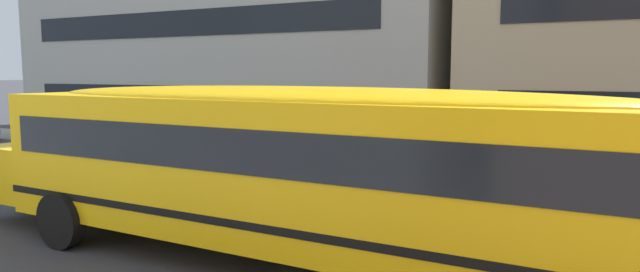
# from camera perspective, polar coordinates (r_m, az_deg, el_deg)

# --- Properties ---
(ground_plane) EXTENTS (400.00, 400.00, 0.00)m
(ground_plane) POSITION_cam_1_polar(r_m,az_deg,el_deg) (12.13, -11.74, -8.09)
(ground_plane) COLOR #38383D
(sidewalk_far) EXTENTS (120.00, 3.00, 0.01)m
(sidewalk_far) POSITION_cam_1_polar(r_m,az_deg,el_deg) (18.94, 3.87, -2.67)
(sidewalk_far) COLOR gray
(sidewalk_far) RESTS_ON ground_plane
(lane_centreline) EXTENTS (110.00, 0.16, 0.01)m
(lane_centreline) POSITION_cam_1_polar(r_m,az_deg,el_deg) (12.13, -11.74, -8.07)
(lane_centreline) COLOR silver
(lane_centreline) RESTS_ON ground_plane
(school_bus) EXTENTS (12.71, 3.20, 2.83)m
(school_bus) POSITION_cam_1_polar(r_m,az_deg,el_deg) (8.69, -3.33, -2.45)
(school_bus) COLOR yellow
(school_bus) RESTS_ON ground_plane
(parked_car_green_end_of_row) EXTENTS (3.93, 1.94, 1.64)m
(parked_car_green_end_of_row) POSITION_cam_1_polar(r_m,az_deg,el_deg) (21.03, -19.68, 0.19)
(parked_car_green_end_of_row) COLOR #236038
(parked_car_green_end_of_row) RESTS_ON ground_plane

